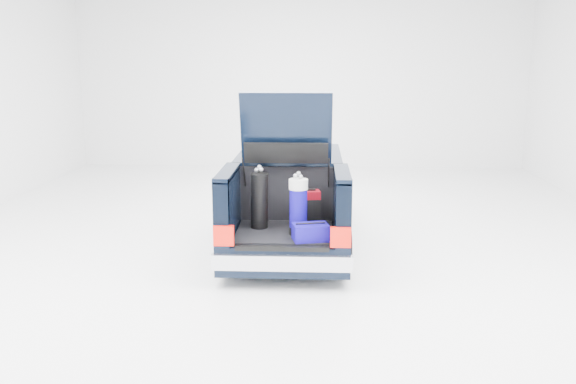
{
  "coord_description": "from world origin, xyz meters",
  "views": [
    {
      "loc": [
        0.42,
        -9.52,
        2.92
      ],
      "look_at": [
        0.0,
        -0.5,
        0.93
      ],
      "focal_mm": 38.0,
      "sensor_mm": 36.0,
      "label": 1
    }
  ],
  "objects_px": {
    "black_golf_bag": "(260,200)",
    "blue_golf_bag": "(298,206)",
    "car": "(290,199)",
    "red_suitcase": "(308,209)",
    "blue_duffel": "(310,232)"
  },
  "relations": [
    {
      "from": "black_golf_bag",
      "to": "blue_golf_bag",
      "type": "height_order",
      "value": "black_golf_bag"
    },
    {
      "from": "red_suitcase",
      "to": "black_golf_bag",
      "type": "height_order",
      "value": "black_golf_bag"
    },
    {
      "from": "black_golf_bag",
      "to": "blue_golf_bag",
      "type": "distance_m",
      "value": 0.61
    },
    {
      "from": "car",
      "to": "black_golf_bag",
      "type": "xyz_separation_m",
      "value": [
        -0.36,
        -1.45,
        0.32
      ]
    },
    {
      "from": "blue_golf_bag",
      "to": "car",
      "type": "bearing_deg",
      "value": 106.98
    },
    {
      "from": "blue_golf_bag",
      "to": "blue_duffel",
      "type": "height_order",
      "value": "blue_golf_bag"
    },
    {
      "from": "car",
      "to": "red_suitcase",
      "type": "distance_m",
      "value": 1.38
    },
    {
      "from": "car",
      "to": "black_golf_bag",
      "type": "height_order",
      "value": "car"
    },
    {
      "from": "black_golf_bag",
      "to": "red_suitcase",
      "type": "bearing_deg",
      "value": -13.83
    },
    {
      "from": "car",
      "to": "red_suitcase",
      "type": "xyz_separation_m",
      "value": [
        0.32,
        -1.33,
        0.18
      ]
    },
    {
      "from": "blue_golf_bag",
      "to": "blue_duffel",
      "type": "relative_size",
      "value": 1.69
    },
    {
      "from": "car",
      "to": "red_suitcase",
      "type": "bearing_deg",
      "value": -76.7
    },
    {
      "from": "car",
      "to": "black_golf_bag",
      "type": "distance_m",
      "value": 1.53
    },
    {
      "from": "black_golf_bag",
      "to": "blue_golf_bag",
      "type": "xyz_separation_m",
      "value": [
        0.55,
        -0.27,
        -0.01
      ]
    },
    {
      "from": "car",
      "to": "blue_duffel",
      "type": "xyz_separation_m",
      "value": [
        0.36,
        -2.01,
        0.04
      ]
    }
  ]
}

